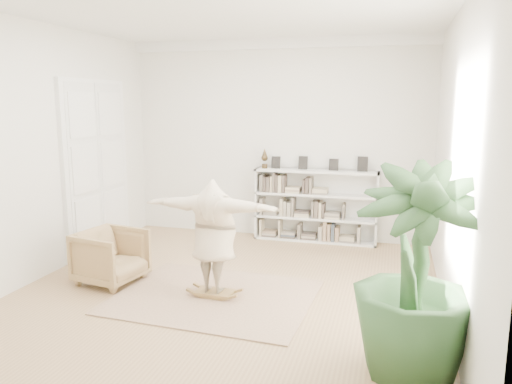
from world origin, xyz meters
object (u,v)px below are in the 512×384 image
at_px(armchair, 111,256).
at_px(rocker_board, 215,292).
at_px(houseplant, 415,272).
at_px(bookshelf, 315,207).
at_px(person, 214,233).

relative_size(armchair, rocker_board, 1.66).
bearing_deg(houseplant, rocker_board, 152.58).
distance_m(bookshelf, armchair, 3.76).
distance_m(bookshelf, rocker_board, 3.16).
xyz_separation_m(bookshelf, houseplant, (1.56, -4.24, 0.36)).
xyz_separation_m(armchair, houseplant, (3.97, -1.37, 0.62)).
height_order(bookshelf, houseplant, houseplant).
bearing_deg(armchair, person, -84.62).
bearing_deg(person, armchair, -1.91).
height_order(armchair, rocker_board, armchair).
bearing_deg(armchair, bookshelf, -29.98).
xyz_separation_m(rocker_board, houseplant, (2.39, -1.24, 0.93)).
bearing_deg(person, rocker_board, -113.70).
height_order(rocker_board, houseplant, houseplant).
height_order(bookshelf, rocker_board, bookshelf).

